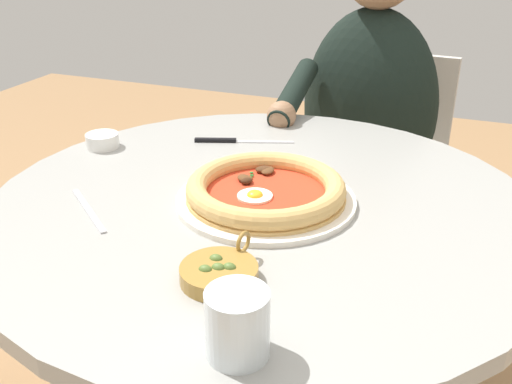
{
  "coord_description": "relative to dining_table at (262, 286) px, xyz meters",
  "views": [
    {
      "loc": [
        -0.32,
        0.86,
        1.21
      ],
      "look_at": [
        0.0,
        0.03,
        0.78
      ],
      "focal_mm": 40.99,
      "sensor_mm": 36.0,
      "label": 1
    }
  ],
  "objects": [
    {
      "name": "dining_table",
      "position": [
        0.0,
        0.0,
        0.0
      ],
      "size": [
        0.97,
        0.97,
        0.75
      ],
      "color": "#999993",
      "rests_on": "ground"
    },
    {
      "name": "ramekin_capers",
      "position": [
        0.41,
        -0.11,
        0.2
      ],
      "size": [
        0.07,
        0.07,
        0.03
      ],
      "color": "white",
      "rests_on": "dining_table"
    },
    {
      "name": "water_glass",
      "position": [
        -0.11,
        0.38,
        0.22
      ],
      "size": [
        0.07,
        0.07,
        0.08
      ],
      "color": "silver",
      "rests_on": "dining_table"
    },
    {
      "name": "pizza_on_plate",
      "position": [
        -0.01,
        0.01,
        0.2
      ],
      "size": [
        0.31,
        0.31,
        0.05
      ],
      "color": "white",
      "rests_on": "dining_table"
    },
    {
      "name": "fork_utensil",
      "position": [
        0.26,
        0.15,
        0.19
      ],
      "size": [
        0.14,
        0.12,
        0.0
      ],
      "color": "#BCBCC1",
      "rests_on": "dining_table"
    },
    {
      "name": "cafe_chair_diner",
      "position": [
        -0.06,
        -0.83,
        -0.06
      ],
      "size": [
        0.47,
        0.47,
        0.83
      ],
      "color": "beige",
      "rests_on": "ground"
    },
    {
      "name": "diner_person",
      "position": [
        -0.05,
        -0.69,
        -0.05
      ],
      "size": [
        0.39,
        0.49,
        1.17
      ],
      "color": "#282833",
      "rests_on": "ground"
    },
    {
      "name": "olive_pan",
      "position": [
        -0.03,
        0.26,
        0.2
      ],
      "size": [
        0.11,
        0.13,
        0.05
      ],
      "color": "olive",
      "rests_on": "dining_table"
    },
    {
      "name": "steak_knife",
      "position": [
        0.17,
        -0.24,
        0.19
      ],
      "size": [
        0.21,
        0.08,
        0.01
      ],
      "color": "silver",
      "rests_on": "dining_table"
    }
  ]
}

